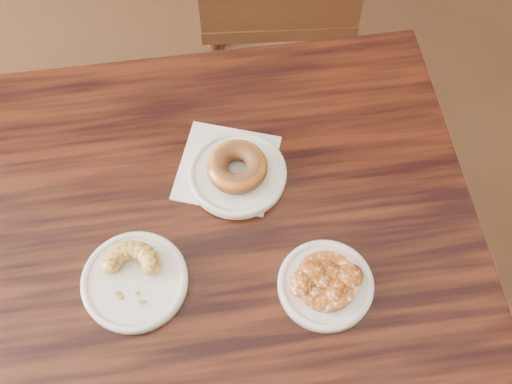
{
  "coord_description": "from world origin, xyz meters",
  "views": [
    {
      "loc": [
        0.21,
        -0.17,
        1.69
      ],
      "look_at": [
        0.2,
        0.32,
        0.8
      ],
      "focal_mm": 45.0,
      "sensor_mm": 36.0,
      "label": 1
    }
  ],
  "objects_px": {
    "cafe_table": "(239,316)",
    "cruller_fragment": "(133,277)",
    "glazed_donut": "(237,167)",
    "apple_fritter": "(327,280)"
  },
  "relations": [
    {
      "from": "apple_fritter",
      "to": "cruller_fragment",
      "type": "relative_size",
      "value": 1.26
    },
    {
      "from": "cafe_table",
      "to": "cruller_fragment",
      "type": "height_order",
      "value": "cruller_fragment"
    },
    {
      "from": "cruller_fragment",
      "to": "apple_fritter",
      "type": "bearing_deg",
      "value": -0.04
    },
    {
      "from": "cafe_table",
      "to": "glazed_donut",
      "type": "xyz_separation_m",
      "value": [
        0.0,
        0.12,
        0.41
      ]
    },
    {
      "from": "glazed_donut",
      "to": "cafe_table",
      "type": "bearing_deg",
      "value": -90.91
    },
    {
      "from": "apple_fritter",
      "to": "cruller_fragment",
      "type": "distance_m",
      "value": 0.3
    },
    {
      "from": "apple_fritter",
      "to": "cruller_fragment",
      "type": "bearing_deg",
      "value": 179.96
    },
    {
      "from": "cafe_table",
      "to": "glazed_donut",
      "type": "bearing_deg",
      "value": 79.91
    },
    {
      "from": "cafe_table",
      "to": "glazed_donut",
      "type": "relative_size",
      "value": 7.97
    },
    {
      "from": "glazed_donut",
      "to": "cruller_fragment",
      "type": "height_order",
      "value": "glazed_donut"
    }
  ]
}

